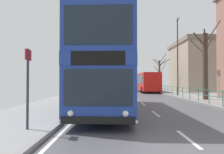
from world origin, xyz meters
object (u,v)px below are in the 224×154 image
at_px(bare_tree_far_01, 205,64).
at_px(background_building_00, 206,66).
at_px(double_decker_bus_main, 108,70).
at_px(bare_tree_far_00, 160,73).
at_px(bus_stop_sign_near, 28,80).
at_px(background_bus_far_lane, 146,82).
at_px(street_lamp_far_side, 178,51).

bearing_deg(bare_tree_far_01, background_building_00, 66.07).
relative_size(bare_tree_far_01, background_building_00, 0.58).
height_order(double_decker_bus_main, bare_tree_far_00, bare_tree_far_00).
distance_m(bare_tree_far_00, background_building_00, 8.17).
bearing_deg(double_decker_bus_main, bus_stop_sign_near, -114.24).
xyz_separation_m(background_bus_far_lane, bare_tree_far_01, (2.71, -15.52, 1.55)).
xyz_separation_m(background_bus_far_lane, street_lamp_far_side, (2.02, -9.97, 3.52)).
distance_m(bus_stop_sign_near, bare_tree_far_01, 15.64).
distance_m(background_bus_far_lane, bare_tree_far_01, 15.83).
xyz_separation_m(bare_tree_far_00, background_building_00, (8.08, -0.40, 1.18)).
xyz_separation_m(bus_stop_sign_near, bare_tree_far_01, (10.75, 11.28, 1.41)).
bearing_deg(bare_tree_far_01, street_lamp_far_side, 97.05).
distance_m(background_bus_far_lane, street_lamp_far_side, 10.76).
height_order(double_decker_bus_main, background_bus_far_lane, double_decker_bus_main).
bearing_deg(bare_tree_far_01, background_bus_far_lane, 99.89).
relative_size(bare_tree_far_00, bare_tree_far_01, 0.93).
distance_m(background_bus_far_lane, bare_tree_far_00, 4.94).
xyz_separation_m(street_lamp_far_side, background_building_00, (9.01, 13.19, -0.73)).
bearing_deg(bus_stop_sign_near, background_bus_far_lane, 73.30).
height_order(street_lamp_far_side, bare_tree_far_00, street_lamp_far_side).
bearing_deg(street_lamp_far_side, bare_tree_far_01, -82.95).
height_order(background_bus_far_lane, bare_tree_far_00, bare_tree_far_00).
bearing_deg(bus_stop_sign_near, background_building_00, 57.58).
bearing_deg(bus_stop_sign_near, street_lamp_far_side, 59.14).
distance_m(street_lamp_far_side, background_building_00, 15.99).
bearing_deg(double_decker_bus_main, background_bus_far_lane, 75.37).
bearing_deg(bus_stop_sign_near, double_decker_bus_main, 65.76).
relative_size(bare_tree_far_00, background_building_00, 0.54).
relative_size(bus_stop_sign_near, bare_tree_far_01, 0.39).
height_order(bus_stop_sign_near, background_building_00, background_building_00).
height_order(background_bus_far_lane, background_building_00, background_building_00).
xyz_separation_m(street_lamp_far_side, bare_tree_far_00, (0.93, 13.59, -1.91)).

